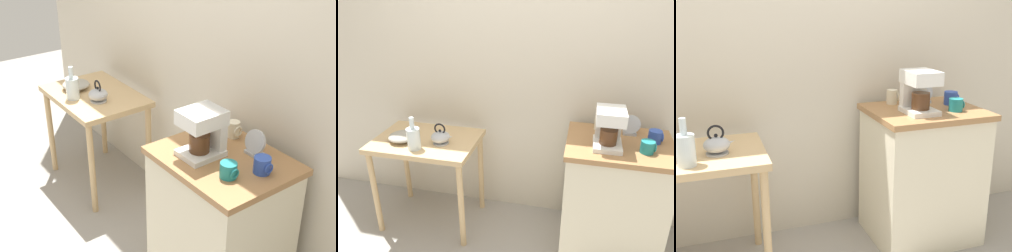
{
  "view_description": "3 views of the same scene",
  "coord_description": "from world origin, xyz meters",
  "views": [
    {
      "loc": [
        2.26,
        -1.43,
        2.18
      ],
      "look_at": [
        0.23,
        0.05,
        0.89
      ],
      "focal_mm": 51.6,
      "sensor_mm": 36.0,
      "label": 1
    },
    {
      "loc": [
        0.42,
        -2.05,
        1.89
      ],
      "look_at": [
        -0.09,
        0.03,
        0.94
      ],
      "focal_mm": 36.06,
      "sensor_mm": 36.0,
      "label": 2
    },
    {
      "loc": [
        -0.63,
        -2.16,
        1.53
      ],
      "look_at": [
        0.13,
        0.04,
        0.84
      ],
      "focal_mm": 44.55,
      "sensor_mm": 36.0,
      "label": 3
    }
  ],
  "objects": [
    {
      "name": "teakettle",
      "position": [
        -0.59,
        0.02,
        0.81
      ],
      "size": [
        0.17,
        0.14,
        0.16
      ],
      "color": "#B2B5BA",
      "rests_on": "wooden_table"
    },
    {
      "name": "back_wall",
      "position": [
        0.1,
        0.47,
        1.4
      ],
      "size": [
        4.4,
        0.1,
        2.8
      ],
      "primitive_type": "cube",
      "color": "beige",
      "rests_on": "ground_plane"
    },
    {
      "name": "coffee_maker",
      "position": [
        0.6,
        0.01,
        1.03
      ],
      "size": [
        0.18,
        0.22,
        0.26
      ],
      "color": "white",
      "rests_on": "kitchen_counter"
    },
    {
      "name": "kitchen_counter",
      "position": [
        0.69,
        0.08,
        0.44
      ],
      "size": [
        0.7,
        0.57,
        0.88
      ],
      "color": "beige",
      "rests_on": "ground_plane"
    },
    {
      "name": "table_clock",
      "position": [
        0.75,
        0.23,
        0.95
      ],
      "size": [
        0.13,
        0.06,
        0.14
      ],
      "color": "#B2B5BA",
      "rests_on": "kitchen_counter"
    },
    {
      "name": "mug_dark_teal",
      "position": [
        0.84,
        -0.03,
        0.92
      ],
      "size": [
        0.09,
        0.08,
        0.08
      ],
      "color": "teal",
      "rests_on": "kitchen_counter"
    },
    {
      "name": "mug_small_cream",
      "position": [
        0.55,
        0.27,
        0.93
      ],
      "size": [
        0.08,
        0.07,
        0.09
      ],
      "color": "beige",
      "rests_on": "kitchen_counter"
    },
    {
      "name": "glass_carafe_vase",
      "position": [
        -0.74,
        -0.1,
        0.84
      ],
      "size": [
        0.09,
        0.09,
        0.24
      ],
      "color": "silver",
      "rests_on": "wooden_table"
    },
    {
      "name": "bowl_stoneware",
      "position": [
        -0.89,
        -0.01,
        0.79
      ],
      "size": [
        0.21,
        0.21,
        0.06
      ],
      "color": "#9E998C",
      "rests_on": "wooden_table"
    },
    {
      "name": "ground_plane",
      "position": [
        0.0,
        0.0,
        0.0
      ],
      "size": [
        8.0,
        8.0,
        0.0
      ],
      "primitive_type": "plane",
      "color": "gray"
    },
    {
      "name": "wooden_table",
      "position": [
        -0.73,
        0.07,
        0.64
      ],
      "size": [
        0.79,
        0.56,
        0.75
      ],
      "color": "tan",
      "rests_on": "ground_plane"
    },
    {
      "name": "mug_blue",
      "position": [
        0.9,
        0.13,
        0.93
      ],
      "size": [
        0.09,
        0.09,
        0.09
      ],
      "color": "#2D4CAD",
      "rests_on": "kitchen_counter"
    }
  ]
}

